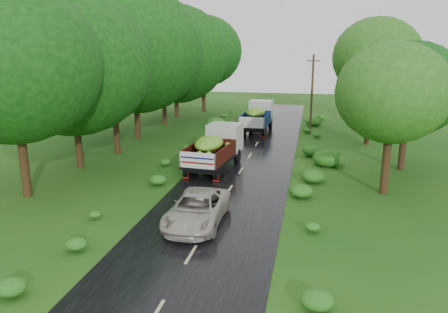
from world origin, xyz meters
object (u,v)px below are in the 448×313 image
(truck_far, at_px, (258,115))
(car, at_px, (197,209))
(utility_pole, at_px, (312,94))
(truck_near, at_px, (216,146))

(truck_far, distance_m, car, 22.52)
(car, xyz_separation_m, utility_pole, (4.78, 22.19, 2.95))
(truck_near, xyz_separation_m, utility_pole, (5.95, 12.99, 2.16))
(utility_pole, bearing_deg, truck_far, 153.52)
(truck_near, relative_size, utility_pole, 0.92)
(truck_far, xyz_separation_m, car, (0.09, -22.50, -0.80))
(car, bearing_deg, truck_near, 97.48)
(truck_near, distance_m, truck_far, 13.36)
(truck_near, relative_size, truck_far, 1.01)
(car, bearing_deg, utility_pole, 78.08)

